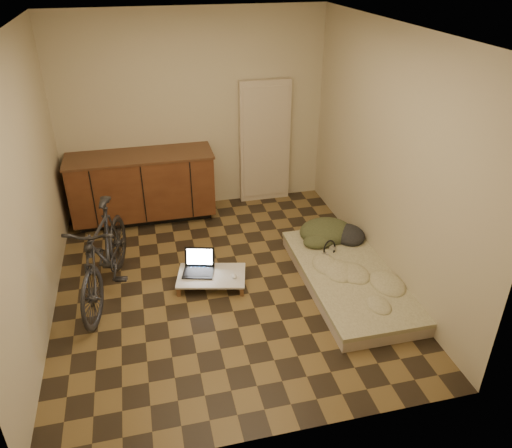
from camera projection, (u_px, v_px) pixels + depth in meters
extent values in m
cube|color=brown|center=(224.00, 283.00, 5.43)|extent=(3.50, 4.00, 0.00)
cube|color=silver|center=(215.00, 29.00, 4.16)|extent=(3.50, 4.00, 0.00)
cube|color=beige|center=(193.00, 113.00, 6.49)|extent=(3.50, 0.00, 2.60)
cube|color=beige|center=(276.00, 297.00, 3.09)|extent=(3.50, 0.00, 2.60)
cube|color=beige|center=(26.00, 191.00, 4.43)|extent=(0.00, 4.00, 2.60)
cube|color=beige|center=(387.00, 157.00, 5.15)|extent=(0.00, 4.00, 2.60)
cube|color=black|center=(146.00, 214.00, 6.72)|extent=(1.70, 0.48, 0.10)
cube|color=#482414|center=(143.00, 185.00, 6.48)|extent=(1.80, 0.60, 0.78)
cube|color=#4D2F1C|center=(139.00, 156.00, 6.28)|extent=(1.84, 0.62, 0.03)
cube|color=beige|center=(265.00, 142.00, 6.85)|extent=(0.70, 0.10, 1.70)
imported|color=black|center=(103.00, 250.00, 5.00)|extent=(0.86, 1.74, 1.08)
cube|color=#B8A793|center=(349.00, 280.00, 5.37)|extent=(0.93, 1.94, 0.12)
cube|color=beige|center=(349.00, 274.00, 5.33)|extent=(0.95, 1.96, 0.05)
cube|color=brown|center=(179.00, 292.00, 5.20)|extent=(0.05, 0.05, 0.10)
cube|color=brown|center=(183.00, 270.00, 5.56)|extent=(0.05, 0.05, 0.10)
cube|color=brown|center=(242.00, 291.00, 5.21)|extent=(0.05, 0.05, 0.10)
cube|color=brown|center=(243.00, 270.00, 5.56)|extent=(0.05, 0.05, 0.10)
cube|color=silver|center=(211.00, 276.00, 5.35)|extent=(0.81, 0.62, 0.02)
cube|color=black|center=(198.00, 273.00, 5.37)|extent=(0.38, 0.31, 0.02)
cube|color=black|center=(200.00, 257.00, 5.44)|extent=(0.33, 0.15, 0.21)
cube|color=white|center=(200.00, 257.00, 5.44)|extent=(0.28, 0.12, 0.17)
ellipsoid|color=white|center=(234.00, 276.00, 5.30)|extent=(0.06, 0.09, 0.03)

